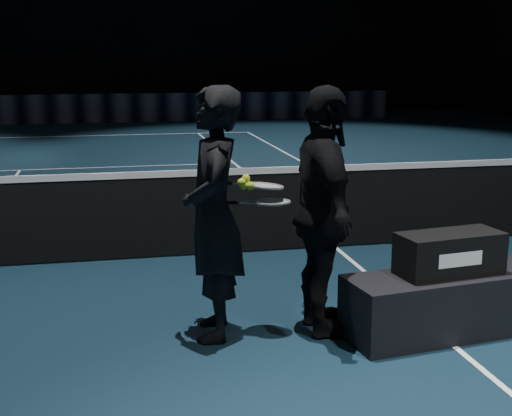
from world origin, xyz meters
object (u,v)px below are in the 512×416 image
Objects in this scene: player_a at (213,214)px; racket_lower at (272,202)px; racket_upper at (265,186)px; racket_bag at (450,253)px; tennis_balls at (247,184)px; player_b at (324,213)px; player_bench at (447,303)px.

player_a is 0.46m from racket_lower.
player_a is at bearing -180.00° from racket_lower.
player_a is 0.45m from racket_upper.
tennis_balls is at bearing 160.27° from racket_bag.
racket_lower is at bearing -9.38° from tennis_balls.
player_a reaches higher than racket_lower.
player_b is 2.86× the size of racket_lower.
player_bench is 1.60m from racket_lower.
racket_upper reaches higher than racket_lower.
tennis_balls reaches higher than player_bench.
tennis_balls is (-0.19, 0.03, 0.14)m from racket_lower.
player_b is 0.41m from racket_lower.
player_bench is at bearing -11.79° from tennis_balls.
racket_upper is at bearing 79.05° from player_b.
player_b is (-0.95, 0.24, 0.73)m from player_bench.
player_bench is at bearing -4.22° from racket_lower.
player_a is at bearing 84.13° from player_b.
racket_lower is (-1.35, 0.29, 0.82)m from player_bench.
tennis_balls reaches higher than racket_bag.
player_bench is at bearing -9.67° from racket_upper.
racket_lower is 0.13m from racket_upper.
racket_bag is 1.21× the size of racket_lower.
player_bench is 2.00× the size of racket_bag.
player_a is at bearing -178.29° from racket_upper.
racket_lower is 1.00× the size of racket_upper.
racket_upper is at bearing 158.49° from racket_bag.
player_b is at bearing -9.08° from racket_upper.
racket_lower is (0.45, -0.06, 0.09)m from player_a.
tennis_balls is at bearing -170.43° from racket_upper.
player_bench is at bearing -101.81° from player_b.
player_a reaches higher than tennis_balls.
player_b is 2.86× the size of racket_upper.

